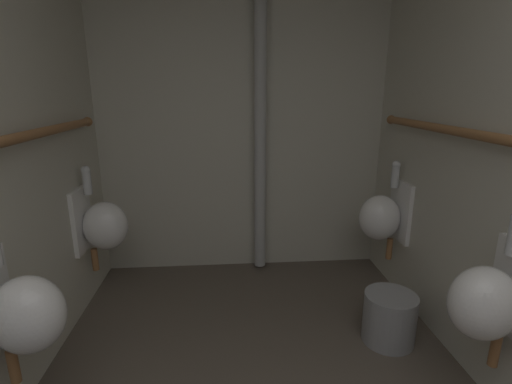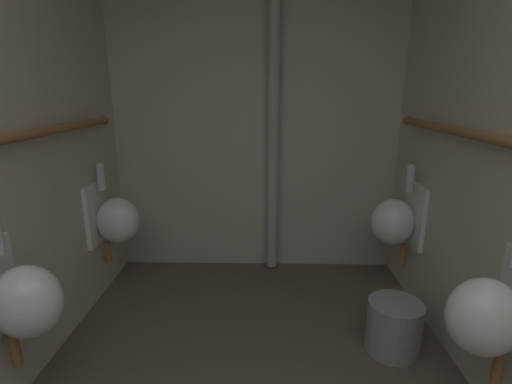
% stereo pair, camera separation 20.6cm
% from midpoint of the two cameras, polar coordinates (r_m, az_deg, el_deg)
% --- Properties ---
extents(wall_back, '(2.42, 0.06, 2.58)m').
position_cam_midpoint_polar(wall_back, '(3.08, 1.98, 11.57)').
color(wall_back, beige).
rests_on(wall_back, ground).
extents(urinal_left_mid, '(0.32, 0.30, 0.76)m').
position_cam_midpoint_polar(urinal_left_mid, '(1.96, -29.32, -14.09)').
color(urinal_left_mid, white).
extents(urinal_left_far, '(0.32, 0.30, 0.76)m').
position_cam_midpoint_polar(urinal_left_far, '(2.85, -18.67, -3.94)').
color(urinal_left_far, white).
extents(urinal_right_mid, '(0.32, 0.30, 0.76)m').
position_cam_midpoint_polar(urinal_right_mid, '(1.95, 34.62, -15.13)').
color(urinal_right_mid, white).
extents(urinal_right_far, '(0.32, 0.30, 0.76)m').
position_cam_midpoint_polar(urinal_right_far, '(2.88, 22.37, -4.08)').
color(urinal_right_far, white).
extents(standpipe_back_wall, '(0.09, 0.09, 2.53)m').
position_cam_midpoint_polar(standpipe_back_wall, '(2.98, 4.68, 11.40)').
color(standpipe_back_wall, '#B2B2B2').
rests_on(standpipe_back_wall, ground).
extents(waste_bin, '(0.31, 0.31, 0.31)m').
position_cam_midpoint_polar(waste_bin, '(2.50, 22.55, -18.37)').
color(waste_bin, gray).
rests_on(waste_bin, ground).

